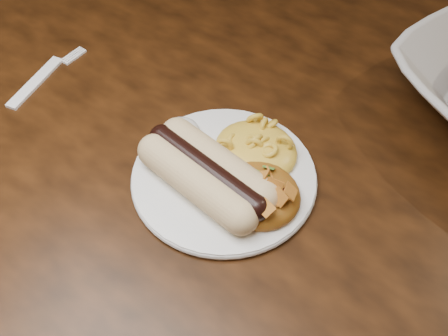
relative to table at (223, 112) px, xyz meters
The scene contains 8 objects.
floor 0.66m from the table, ahead, with size 4.00×4.00×0.00m, color #512311.
table is the anchor object (origin of this frame).
plate 0.22m from the table, 53.46° to the right, with size 0.20×0.20×0.01m, color white.
hotdog 0.24m from the table, 58.24° to the right, with size 0.14×0.08×0.04m.
mac_and_cheese 0.21m from the table, 41.51° to the right, with size 0.09×0.08×0.04m, color yellow.
sour_cream 0.19m from the table, 71.92° to the right, with size 0.04×0.04×0.03m, color white.
taco_salad 0.26m from the table, 44.90° to the right, with size 0.09×0.08×0.04m.
fork 0.26m from the table, 133.58° to the right, with size 0.02×0.12×0.00m, color white.
Camera 1 is at (0.32, -0.44, 1.20)m, focal length 42.00 mm.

